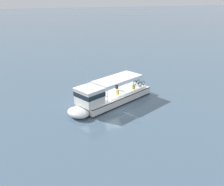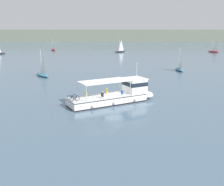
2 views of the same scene
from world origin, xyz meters
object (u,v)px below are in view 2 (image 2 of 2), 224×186
sailboat_outer_anchorage (180,69)px  sailboat_off_stern (214,51)px  sailboat_mid_channel (43,74)px  sailboat_far_right (54,49)px  sailboat_near_starboard (0,53)px  sailboat_horizon_east (121,51)px  ferry_main (118,95)px

sailboat_outer_anchorage → sailboat_off_stern: bearing=61.9°
sailboat_off_stern → sailboat_mid_channel: 76.19m
sailboat_far_right → sailboat_near_starboard: bearing=-135.7°
sailboat_off_stern → sailboat_near_starboard: bearing=-174.7°
sailboat_horizon_east → sailboat_mid_channel: same height
ferry_main → sailboat_mid_channel: 24.99m
sailboat_horizon_east → sailboat_mid_channel: size_ratio=1.00×
ferry_main → sailboat_mid_channel: bearing=127.7°
ferry_main → sailboat_horizon_east: size_ratio=2.33×
sailboat_far_right → sailboat_mid_channel: bearing=-80.3°
sailboat_near_starboard → ferry_main: bearing=-57.0°
sailboat_mid_channel → ferry_main: bearing=-52.3°
ferry_main → sailboat_mid_channel: (-15.28, 19.77, -0.47)m
sailboat_far_right → sailboat_horizon_east: same height
ferry_main → sailboat_near_starboard: (-42.36, 65.30, -0.47)m
sailboat_far_right → sailboat_off_stern: 65.78m
sailboat_near_starboard → sailboat_outer_anchorage: 68.91m
sailboat_near_starboard → sailboat_mid_channel: 52.97m
sailboat_outer_anchorage → ferry_main: bearing=-119.0°
sailboat_horizon_east → sailboat_off_stern: same height
sailboat_outer_anchorage → sailboat_far_right: same height
sailboat_far_right → sailboat_mid_channel: (10.52, -61.70, 0.00)m
sailboat_far_right → ferry_main: bearing=-72.4°
sailboat_mid_channel → sailboat_near_starboard: bearing=120.7°
sailboat_near_starboard → sailboat_horizon_east: (44.82, 7.96, 0.00)m
sailboat_outer_anchorage → sailboat_far_right: bearing=127.0°
sailboat_outer_anchorage → sailboat_horizon_east: bearing=105.3°
ferry_main → sailboat_horizon_east: (2.46, 73.26, -0.47)m
ferry_main → sailboat_outer_anchorage: sailboat_outer_anchorage is taller
sailboat_off_stern → sailboat_mid_channel: bearing=-135.9°
sailboat_off_stern → sailboat_far_right: bearing=172.4°
ferry_main → sailboat_mid_channel: sailboat_mid_channel is taller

